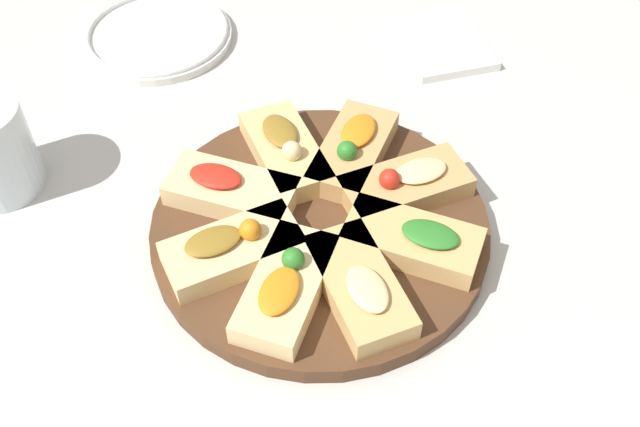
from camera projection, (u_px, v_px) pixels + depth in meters
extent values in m
plane|color=beige|center=(320.00, 234.00, 0.72)|extent=(3.00, 3.00, 0.00)
cylinder|color=#51331E|center=(320.00, 228.00, 0.71)|extent=(0.32, 0.32, 0.02)
cube|color=tan|center=(405.00, 186.00, 0.72)|extent=(0.07, 0.13, 0.02)
ellipsoid|color=beige|center=(421.00, 171.00, 0.71)|extent=(0.04, 0.05, 0.01)
sphere|color=red|center=(389.00, 179.00, 0.70)|extent=(0.02, 0.02, 0.02)
cube|color=tan|center=(353.00, 152.00, 0.75)|extent=(0.12, 0.13, 0.02)
ellipsoid|color=orange|center=(359.00, 131.00, 0.75)|extent=(0.06, 0.06, 0.01)
sphere|color=#2D7A28|center=(347.00, 151.00, 0.72)|extent=(0.02, 0.02, 0.02)
cube|color=#DBB775|center=(286.00, 152.00, 0.75)|extent=(0.13, 0.07, 0.02)
ellipsoid|color=olive|center=(280.00, 131.00, 0.75)|extent=(0.05, 0.04, 0.01)
sphere|color=beige|center=(292.00, 151.00, 0.72)|extent=(0.02, 0.02, 0.02)
cube|color=#E5C689|center=(232.00, 191.00, 0.71)|extent=(0.13, 0.12, 0.02)
ellipsoid|color=red|center=(215.00, 176.00, 0.70)|extent=(0.06, 0.06, 0.01)
cube|color=#E5C689|center=(231.00, 246.00, 0.67)|extent=(0.06, 0.12, 0.02)
ellipsoid|color=olive|center=(213.00, 241.00, 0.65)|extent=(0.03, 0.05, 0.01)
sphere|color=orange|center=(248.00, 227.00, 0.66)|extent=(0.02, 0.02, 0.02)
cube|color=#E5C689|center=(286.00, 287.00, 0.64)|extent=(0.12, 0.13, 0.02)
ellipsoid|color=orange|center=(279.00, 291.00, 0.62)|extent=(0.06, 0.06, 0.01)
sphere|color=#2D7A28|center=(293.00, 259.00, 0.64)|extent=(0.02, 0.02, 0.02)
cube|color=tan|center=(359.00, 286.00, 0.64)|extent=(0.13, 0.07, 0.02)
ellipsoid|color=beige|center=(367.00, 289.00, 0.62)|extent=(0.06, 0.04, 0.01)
cube|color=tan|center=(412.00, 240.00, 0.67)|extent=(0.13, 0.12, 0.02)
ellipsoid|color=#2D7A28|center=(430.00, 234.00, 0.66)|extent=(0.06, 0.06, 0.01)
cylinder|color=white|center=(158.00, 37.00, 0.92)|extent=(0.18, 0.18, 0.01)
torus|color=white|center=(157.00, 32.00, 0.91)|extent=(0.18, 0.18, 0.01)
cube|color=white|center=(444.00, 45.00, 0.90)|extent=(0.14, 0.12, 0.01)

